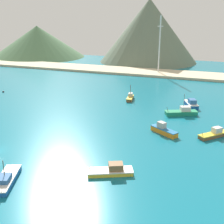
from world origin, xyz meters
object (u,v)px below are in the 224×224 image
object	(u,v)px
fishing_boat_1	(214,134)
fishing_boat_5	(182,112)
buoy_0	(3,92)
fishing_boat_6	(112,170)
fishing_boat_7	(164,130)
radio_tower	(159,45)
fishing_boat_11	(130,98)
fishing_boat_8	(191,104)
fishing_boat_4	(6,180)

from	to	relation	value
fishing_boat_1	fishing_boat_5	world-z (taller)	fishing_boat_5
fishing_boat_5	buoy_0	world-z (taller)	fishing_boat_5
fishing_boat_6	fishing_boat_7	xyz separation A→B (m)	(5.57, 24.95, 0.24)
fishing_boat_5	fishing_boat_6	xyz separation A→B (m)	(-7.97, -42.59, -0.21)
fishing_boat_7	radio_tower	xyz separation A→B (m)	(-20.04, 84.46, 14.81)
fishing_boat_1	fishing_boat_5	bearing A→B (deg)	125.03
fishing_boat_5	fishing_boat_7	xyz separation A→B (m)	(-2.40, -17.64, 0.03)
fishing_boat_6	fishing_boat_11	world-z (taller)	fishing_boat_11
fishing_boat_7	radio_tower	distance (m)	88.06
fishing_boat_1	fishing_boat_8	xyz separation A→B (m)	(-8.78, 25.42, 0.28)
buoy_0	radio_tower	world-z (taller)	radio_tower
fishing_boat_1	fishing_boat_6	xyz separation A→B (m)	(-18.55, -27.50, -0.04)
fishing_boat_4	fishing_boat_11	bearing A→B (deg)	85.93
fishing_boat_7	fishing_boat_8	bearing A→B (deg)	81.46
fishing_boat_1	radio_tower	bearing A→B (deg)	111.96
radio_tower	buoy_0	bearing A→B (deg)	-129.26
fishing_boat_5	fishing_boat_6	distance (m)	43.33
fishing_boat_4	fishing_boat_8	size ratio (longest dim) A/B	1.21
fishing_boat_5	fishing_boat_4	bearing A→B (deg)	-115.82
fishing_boat_11	buoy_0	bearing A→B (deg)	-171.32
fishing_boat_6	fishing_boat_8	size ratio (longest dim) A/B	1.10
fishing_boat_8	buoy_0	xyz separation A→B (m)	(-76.33, -7.24, -0.94)
fishing_boat_4	buoy_0	bearing A→B (deg)	131.07
fishing_boat_6	fishing_boat_8	world-z (taller)	fishing_boat_8
fishing_boat_1	fishing_boat_4	xyz separation A→B (m)	(-36.22, -37.92, -0.10)
fishing_boat_1	fishing_boat_7	world-z (taller)	fishing_boat_7
fishing_boat_6	fishing_boat_7	bearing A→B (deg)	77.41
fishing_boat_11	radio_tower	bearing A→B (deg)	91.42
fishing_boat_1	radio_tower	distance (m)	89.58
fishing_boat_1	buoy_0	xyz separation A→B (m)	(-85.10, 18.18, -0.66)
fishing_boat_7	fishing_boat_11	distance (m)	34.40
fishing_boat_8	fishing_boat_5	bearing A→B (deg)	-99.88
buoy_0	radio_tower	bearing A→B (deg)	50.74
fishing_boat_6	fishing_boat_7	size ratio (longest dim) A/B	1.16
fishing_boat_5	fishing_boat_6	world-z (taller)	fishing_boat_5
fishing_boat_4	buoy_0	world-z (taller)	fishing_boat_4
fishing_boat_8	fishing_boat_11	bearing A→B (deg)	177.70
fishing_boat_1	fishing_boat_8	size ratio (longest dim) A/B	0.95
fishing_boat_7	fishing_boat_8	size ratio (longest dim) A/B	0.95
fishing_boat_4	fishing_boat_5	bearing A→B (deg)	64.18
fishing_boat_6	fishing_boat_7	distance (m)	25.56
fishing_boat_11	fishing_boat_8	bearing A→B (deg)	-2.30
fishing_boat_6	radio_tower	bearing A→B (deg)	97.54
fishing_boat_4	fishing_boat_7	size ratio (longest dim) A/B	1.27
buoy_0	radio_tower	size ratio (longest dim) A/B	0.03
fishing_boat_1	fishing_boat_11	size ratio (longest dim) A/B	1.10
fishing_boat_8	fishing_boat_11	xyz separation A→B (m)	(-22.87, 0.92, -0.21)
fishing_boat_4	radio_tower	world-z (taller)	radio_tower
fishing_boat_1	buoy_0	distance (m)	87.02
radio_tower	fishing_boat_1	bearing A→B (deg)	-68.04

